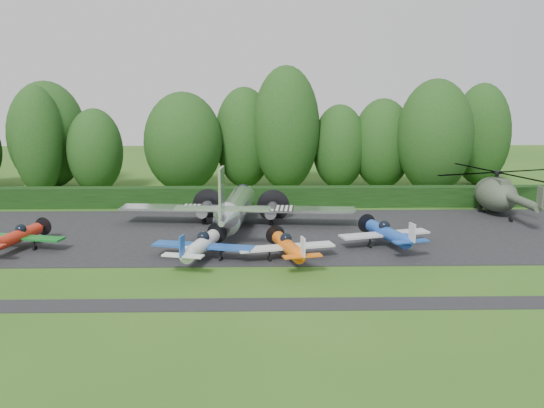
{
  "coord_description": "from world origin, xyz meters",
  "views": [
    {
      "loc": [
        0.19,
        -37.98,
        12.21
      ],
      "look_at": [
        1.17,
        10.01,
        2.5
      ],
      "focal_mm": 40.0,
      "sensor_mm": 36.0,
      "label": 1
    }
  ],
  "objects_px": {
    "light_plane_orange": "(288,246)",
    "helicopter": "(496,191)",
    "transport_plane": "(236,208)",
    "light_plane_white": "(201,245)",
    "light_plane_blue": "(388,233)",
    "light_plane_red": "(17,237)"
  },
  "relations": [
    {
      "from": "light_plane_orange",
      "to": "light_plane_blue",
      "type": "xyz_separation_m",
      "value": [
        7.59,
        3.36,
        0.04
      ]
    },
    {
      "from": "light_plane_blue",
      "to": "transport_plane",
      "type": "bearing_deg",
      "value": 167.69
    },
    {
      "from": "transport_plane",
      "to": "light_plane_white",
      "type": "bearing_deg",
      "value": -107.4
    },
    {
      "from": "transport_plane",
      "to": "light_plane_white",
      "type": "height_order",
      "value": "transport_plane"
    },
    {
      "from": "light_plane_blue",
      "to": "light_plane_orange",
      "type": "bearing_deg",
      "value": -139.91
    },
    {
      "from": "light_plane_white",
      "to": "helicopter",
      "type": "bearing_deg",
      "value": 15.33
    },
    {
      "from": "transport_plane",
      "to": "helicopter",
      "type": "bearing_deg",
      "value": 6.84
    },
    {
      "from": "light_plane_red",
      "to": "light_plane_white",
      "type": "relative_size",
      "value": 0.94
    },
    {
      "from": "light_plane_orange",
      "to": "helicopter",
      "type": "height_order",
      "value": "helicopter"
    },
    {
      "from": "light_plane_orange",
      "to": "light_plane_blue",
      "type": "relative_size",
      "value": 0.96
    },
    {
      "from": "light_plane_white",
      "to": "light_plane_orange",
      "type": "height_order",
      "value": "light_plane_white"
    },
    {
      "from": "light_plane_red",
      "to": "helicopter",
      "type": "bearing_deg",
      "value": 2.78
    },
    {
      "from": "light_plane_white",
      "to": "helicopter",
      "type": "xyz_separation_m",
      "value": [
        26.13,
        14.6,
        1.06
      ]
    },
    {
      "from": "helicopter",
      "to": "light_plane_red",
      "type": "bearing_deg",
      "value": -160.93
    },
    {
      "from": "transport_plane",
      "to": "helicopter",
      "type": "height_order",
      "value": "transport_plane"
    },
    {
      "from": "light_plane_red",
      "to": "helicopter",
      "type": "height_order",
      "value": "helicopter"
    },
    {
      "from": "light_plane_blue",
      "to": "light_plane_white",
      "type": "bearing_deg",
      "value": -150.67
    },
    {
      "from": "light_plane_red",
      "to": "light_plane_blue",
      "type": "height_order",
      "value": "light_plane_blue"
    },
    {
      "from": "light_plane_white",
      "to": "light_plane_orange",
      "type": "xyz_separation_m",
      "value": [
        6.04,
        -0.19,
        -0.06
      ]
    },
    {
      "from": "helicopter",
      "to": "light_plane_blue",
      "type": "bearing_deg",
      "value": -134.77
    },
    {
      "from": "transport_plane",
      "to": "light_plane_orange",
      "type": "bearing_deg",
      "value": -72.73
    },
    {
      "from": "light_plane_red",
      "to": "light_plane_blue",
      "type": "xyz_separation_m",
      "value": [
        27.4,
        0.23,
        0.05
      ]
    }
  ]
}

